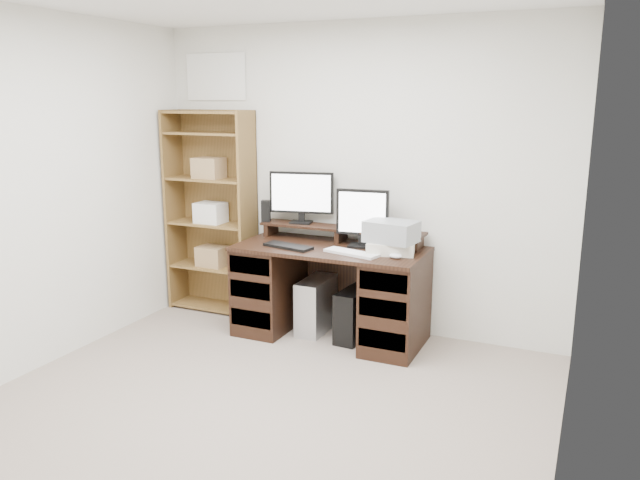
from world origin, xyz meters
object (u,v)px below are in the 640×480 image
Objects in this scene: printer at (391,247)px; tower_black at (354,315)px; monitor_wide at (301,195)px; monitor_small at (362,216)px; tower_silver at (316,305)px; bookshelf at (212,210)px; desk at (331,290)px.

printer reaches higher than tower_black.
monitor_wide reaches higher than monitor_small.
tower_black is (0.57, -0.22, -0.90)m from monitor_wide.
monitor_small is 0.86m from tower_silver.
printer reaches higher than tower_silver.
printer is 0.83× the size of tower_black.
monitor_wide is 0.61m from monitor_small.
bookshelf reaches higher than monitor_wide.
desk is 4.26× the size of printer.
printer reaches higher than desk.
bookshelf is (-1.74, 0.21, 0.12)m from printer.
desk is at bearing -21.03° from tower_silver.
monitor_small is 1.29× the size of printer.
tower_silver is 0.25× the size of bookshelf.
desk is at bearing -170.45° from tower_black.
bookshelf is (-1.47, 0.10, -0.08)m from monitor_small.
printer is at bearing 1.37° from tower_black.
monitor_wide is 0.90m from bookshelf.
desk is 0.85m from monitor_wide.
printer is at bearing -5.11° from tower_silver.
printer is (0.49, 0.00, 0.40)m from desk.
printer is at bearing 0.22° from desk.
bookshelf is at bearing 172.10° from tower_silver.
tower_black is at bearing -6.91° from tower_silver.
monitor_wide is at bearing 140.23° from tower_silver.
bookshelf is at bearing 168.97° from monitor_small.
tower_black is at bearing 5.17° from desk.
desk is 0.27m from tower_black.
desk is at bearing -9.66° from bookshelf.
bookshelf is (-1.25, 0.21, 0.53)m from desk.
monitor_small is 1.02× the size of tower_silver.
monitor_small is at bearing -3.76° from bookshelf.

